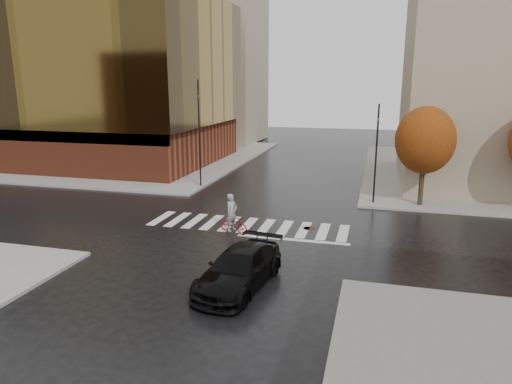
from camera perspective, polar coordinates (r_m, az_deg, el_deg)
ground at (r=26.17m, az=-1.37°, el=-4.50°), size 120.00×120.00×0.00m
sidewalk_nw at (r=53.52m, az=-16.84°, el=4.33°), size 30.00×30.00×0.15m
crosswalk at (r=26.62m, az=-1.07°, el=-4.17°), size 12.00×3.00×0.01m
office_glass at (r=50.95m, az=-20.27°, el=12.92°), size 27.00×19.00×16.00m
building_nw_far at (r=65.12m, az=-5.92°, el=15.26°), size 14.00×12.00×20.00m
tree_ne_a at (r=31.61m, az=20.39°, el=6.07°), size 3.80×3.80×6.50m
sedan at (r=18.65m, az=-2.10°, el=-9.57°), size 2.91×5.63×1.56m
cyclist at (r=25.15m, az=-2.91°, el=-3.47°), size 2.05×1.38×2.20m
traffic_light_nw at (r=35.62m, az=-7.13°, el=8.29°), size 0.25×0.23×8.17m
traffic_light_ne at (r=31.41m, az=14.82°, el=5.30°), size 0.15×0.17×6.61m
fire_hydrant at (r=38.66m, az=-11.48°, el=2.02°), size 0.27×0.27×0.76m
manhole at (r=26.22m, az=6.65°, el=-4.54°), size 0.83×0.83×0.01m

